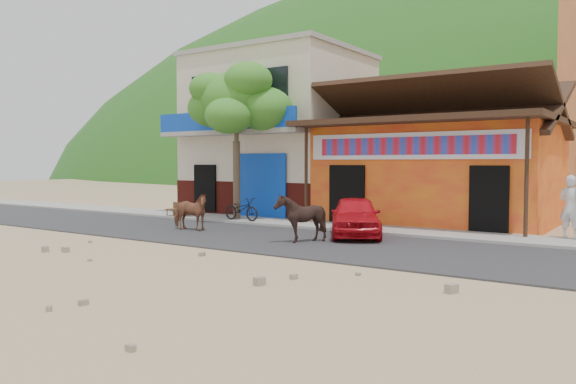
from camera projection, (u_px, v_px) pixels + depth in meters
name	position (u px, v px, depth m)	size (l,w,h in m)	color
ground	(232.00, 252.00, 14.38)	(120.00, 120.00, 0.00)	#9E825B
road	(287.00, 240.00, 16.44)	(60.00, 5.00, 0.04)	#28282B
sidewalk	(344.00, 227.00, 19.33)	(60.00, 2.00, 0.12)	gray
dance_club	(441.00, 175.00, 21.42)	(8.00, 6.00, 3.60)	orange
cafe_building	(280.00, 136.00, 25.54)	(7.00, 6.00, 7.00)	beige
tree	(236.00, 141.00, 21.59)	(3.00, 3.00, 6.00)	#2D721E
cow_tan	(190.00, 212.00, 18.61)	(0.67, 1.46, 1.23)	brown
cow_dark	(300.00, 218.00, 15.81)	(1.11, 1.25, 1.38)	black
red_car	(355.00, 216.00, 17.18)	(1.45, 3.60, 1.23)	red
scooter	(241.00, 209.00, 21.01)	(0.57, 1.63, 0.86)	black
pedestrian	(571.00, 207.00, 15.96)	(0.67, 0.44, 1.82)	silver
cafe_chair_left	(174.00, 203.00, 22.96)	(0.47, 0.47, 1.01)	#4D2619
cafe_chair_right	(184.00, 204.00, 22.98)	(0.43, 0.43, 0.91)	#4C2B19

